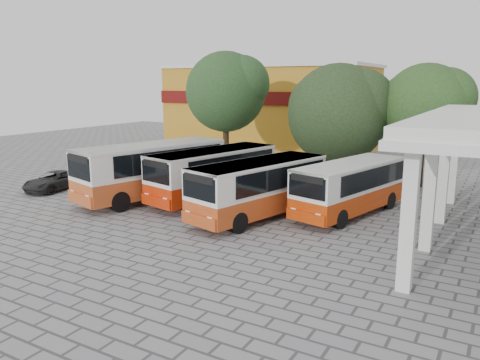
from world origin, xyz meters
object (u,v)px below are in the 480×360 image
Objects in this scene: bus_far_right at (350,185)px; parked_car at (55,181)px; bus_centre_left at (213,171)px; bus_far_left at (152,167)px; bus_centre_right at (259,185)px.

parked_car is at bearing -153.78° from bus_far_right.
bus_far_right is at bearing 20.58° from bus_centre_left.
bus_far_right is (7.60, 1.02, -0.14)m from bus_centre_left.
bus_far_right is (10.87, 2.46, -0.29)m from bus_far_left.
bus_far_left is 2.26× the size of parked_car.
bus_centre_left is 1.08× the size of bus_far_right.
bus_centre_left reaches higher than bus_far_right.
bus_far_right is at bearing 5.82° from parked_car.
bus_far_left is 1.12× the size of bus_centre_right.
parked_car is (-17.75, -3.73, -0.98)m from bus_far_right.
bus_centre_right is at bearing -129.13° from bus_far_right.
bus_far_left reaches higher than bus_centre_left.
bus_far_right is 18.16m from parked_car.
bus_centre_right is 1.06× the size of bus_far_right.
bus_centre_left is 2.06× the size of parked_car.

